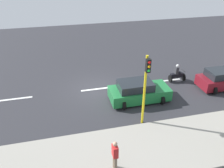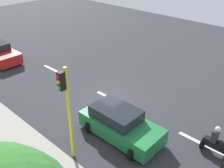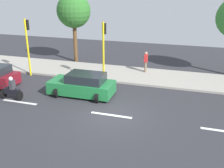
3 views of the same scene
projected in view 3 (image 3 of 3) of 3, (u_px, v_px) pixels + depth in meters
ground_plane at (111, 116)px, 14.76m from camera, size 40.00×60.00×0.10m
sidewalk at (137, 75)px, 20.98m from camera, size 4.00×60.00×0.15m
lane_stripe_mid at (111, 115)px, 14.74m from camera, size 0.20×2.40×0.01m
lane_stripe_south at (20, 102)px, 16.38m from camera, size 0.20×2.40×0.01m
car_green at (83, 85)px, 17.21m from camera, size 2.28×4.24×1.52m
motorcycle at (11, 90)px, 16.58m from camera, size 0.60×1.30×1.53m
pedestrian_near_signal at (146, 61)px, 21.30m from camera, size 0.40×0.24×1.69m
traffic_light_corner at (27, 39)px, 20.30m from camera, size 0.49×0.24×4.50m
traffic_light_midblock at (104, 44)px, 18.59m from camera, size 0.49×0.24×4.50m
street_tree_south at (74, 11)px, 23.43m from camera, size 3.04×3.04×6.23m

